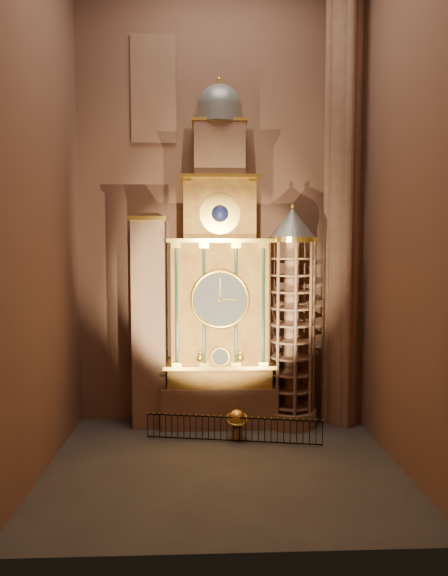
{
  "coord_description": "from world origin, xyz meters",
  "views": [
    {
      "loc": [
        -0.82,
        -19.93,
        8.51
      ],
      "look_at": [
        0.14,
        3.0,
        6.91
      ],
      "focal_mm": 32.0,
      "sensor_mm": 36.0,
      "label": 1
    }
  ],
  "objects_px": {
    "stair_turret": "(291,319)",
    "celestial_globe": "(237,422)",
    "astronomical_clock": "(219,290)",
    "portrait_tower": "(150,321)",
    "iron_railing": "(233,429)"
  },
  "relations": [
    {
      "from": "stair_turret",
      "to": "iron_railing",
      "type": "bearing_deg",
      "value": -142.88
    },
    {
      "from": "portrait_tower",
      "to": "stair_turret",
      "type": "bearing_deg",
      "value": -2.33
    },
    {
      "from": "astronomical_clock",
      "to": "portrait_tower",
      "type": "distance_m",
      "value": 3.73
    },
    {
      "from": "astronomical_clock",
      "to": "celestial_globe",
      "type": "relative_size",
      "value": 11.9
    },
    {
      "from": "portrait_tower",
      "to": "iron_railing",
      "type": "height_order",
      "value": "portrait_tower"
    },
    {
      "from": "celestial_globe",
      "to": "iron_railing",
      "type": "height_order",
      "value": "celestial_globe"
    },
    {
      "from": "stair_turret",
      "to": "celestial_globe",
      "type": "distance_m",
      "value": 5.58
    },
    {
      "from": "astronomical_clock",
      "to": "stair_turret",
      "type": "relative_size",
      "value": 1.55
    },
    {
      "from": "portrait_tower",
      "to": "celestial_globe",
      "type": "distance_m",
      "value": 6.37
    },
    {
      "from": "celestial_globe",
      "to": "iron_railing",
      "type": "relative_size",
      "value": 0.18
    },
    {
      "from": "portrait_tower",
      "to": "stair_turret",
      "type": "distance_m",
      "value": 6.91
    },
    {
      "from": "portrait_tower",
      "to": "celestial_globe",
      "type": "relative_size",
      "value": 7.27
    },
    {
      "from": "stair_turret",
      "to": "celestial_globe",
      "type": "xyz_separation_m",
      "value": [
        -2.78,
        -1.96,
        -4.43
      ]
    },
    {
      "from": "astronomical_clock",
      "to": "stair_turret",
      "type": "distance_m",
      "value": 3.78
    },
    {
      "from": "astronomical_clock",
      "to": "stair_turret",
      "type": "bearing_deg",
      "value": -4.3
    }
  ]
}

